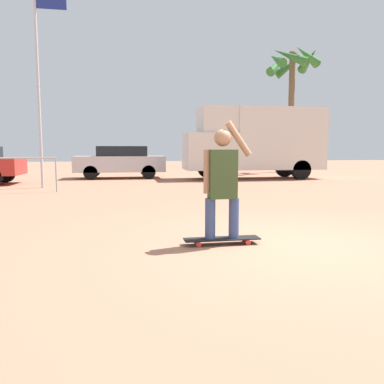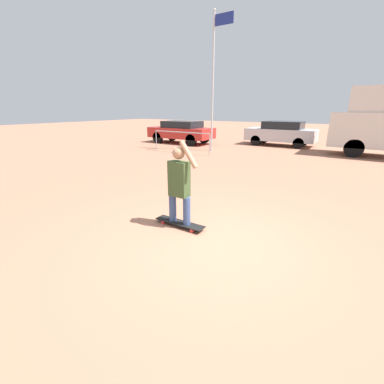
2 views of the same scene
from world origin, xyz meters
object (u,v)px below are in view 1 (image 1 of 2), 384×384
object	(u,v)px
skateboard	(222,239)
parked_car_silver	(120,161)
palm_tree_near_van	(291,70)
person_skateboarder	(222,178)
flagpole	(40,75)
camper_van	(256,141)

from	to	relation	value
skateboard	parked_car_silver	size ratio (longest dim) A/B	0.26
parked_car_silver	palm_tree_near_van	bearing A→B (deg)	18.54
person_skateboarder	palm_tree_near_van	bearing A→B (deg)	62.68
palm_tree_near_van	flagpole	world-z (taller)	palm_tree_near_van
flagpole	camper_van	bearing A→B (deg)	17.67
camper_van	palm_tree_near_van	world-z (taller)	palm_tree_near_van
skateboard	flagpole	xyz separation A→B (m)	(-4.02, 8.68, 3.72)
person_skateboarder	camper_van	bearing A→B (deg)	68.25
palm_tree_near_van	parked_car_silver	bearing A→B (deg)	-161.46
parked_car_silver	flagpole	distance (m)	5.70
parked_car_silver	skateboard	bearing A→B (deg)	-83.34
camper_van	flagpole	world-z (taller)	flagpole
camper_van	skateboard	bearing A→B (deg)	-111.75
camper_van	palm_tree_near_van	bearing A→B (deg)	51.21
person_skateboarder	flagpole	xyz separation A→B (m)	(-4.02, 8.68, 2.88)
camper_van	parked_car_silver	world-z (taller)	camper_van
palm_tree_near_van	flagpole	bearing A→B (deg)	-149.01
person_skateboarder	parked_car_silver	world-z (taller)	person_skateboarder
camper_van	flagpole	xyz separation A→B (m)	(-8.57, -2.73, 2.07)
flagpole	person_skateboarder	bearing A→B (deg)	-65.15
camper_van	parked_car_silver	xyz separation A→B (m)	(-6.05, 1.39, -0.94)
person_skateboarder	palm_tree_near_van	size ratio (longest dim) A/B	0.22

